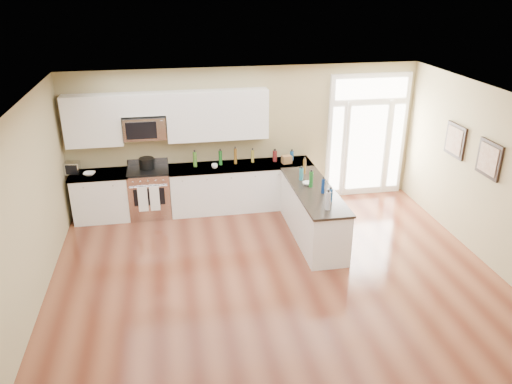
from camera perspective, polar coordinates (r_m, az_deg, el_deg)
ground at (r=7.18m, az=4.14°, el=-14.15°), size 8.00×8.00×0.00m
room_shell at (r=6.28m, az=4.59°, el=-1.70°), size 8.00×8.00×8.00m
back_cabinet_left at (r=10.08m, az=-17.16°, el=-0.60°), size 1.10×0.66×0.94m
back_cabinet_right at (r=10.08m, az=-1.72°, el=0.48°), size 2.85×0.66×0.94m
peninsula_cabinet at (r=9.01m, az=6.49°, el=-2.62°), size 0.69×2.32×0.94m
upper_cabinet_left at (r=9.74m, az=-18.17°, el=7.75°), size 1.04×0.33×0.95m
upper_cabinet_right at (r=9.68m, az=-4.41°, el=8.77°), size 1.94×0.33×0.95m
upper_cabinet_short at (r=9.58m, az=-12.81°, el=9.80°), size 0.82×0.33×0.40m
microwave at (r=9.66m, az=-12.59°, el=7.21°), size 0.78×0.41×0.42m
entry_door at (r=10.72m, az=12.54°, el=6.27°), size 1.70×0.10×2.60m
wall_art_near at (r=9.53m, az=21.81°, el=5.49°), size 0.05×0.58×0.58m
wall_art_far at (r=8.75m, az=25.09°, el=3.41°), size 0.05×0.58×0.58m
kitchen_range at (r=9.98m, az=-12.05°, el=-0.03°), size 0.79×0.70×1.08m
stockpot at (r=9.85m, az=-12.40°, el=3.27°), size 0.38×0.38×0.22m
toaster_oven at (r=10.01m, az=-20.26°, el=2.61°), size 0.28×0.23×0.23m
cardboard_box at (r=9.95m, az=3.53°, el=3.73°), size 0.21×0.17×0.15m
bowl_left at (r=9.85m, az=-18.51°, el=1.98°), size 0.25×0.25×0.05m
bowl_peninsula at (r=8.95m, az=5.89°, el=0.98°), size 0.21×0.21×0.05m
cup_counter at (r=9.71m, az=-4.76°, el=2.98°), size 0.13×0.13×0.09m
counter_bottles at (r=9.24m, az=2.56°, el=2.51°), size 2.17×2.45×0.31m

